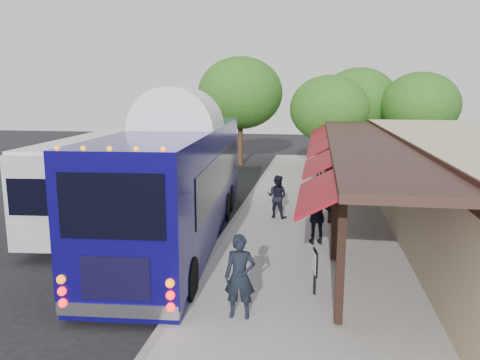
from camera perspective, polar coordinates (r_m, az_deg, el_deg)
The scene contains 15 objects.
ground at distance 14.80m, azimuth -3.77°, elevation -9.53°, with size 90.00×90.00×0.00m, color black.
sidewalk at distance 18.30m, azimuth 14.74°, elevation -5.66°, with size 10.00×40.00×0.15m, color #9E9B93.
curb at distance 18.50m, azimuth -0.77°, elevation -5.13°, with size 0.20×40.00×0.16m, color gray.
station_shelter at distance 18.54m, azimuth 25.46°, elevation -0.51°, with size 8.15×20.00×3.60m.
coach_bus at distance 16.26m, azimuth -7.40°, elevation 0.47°, with size 3.79×13.27×4.20m.
city_bus at distance 20.46m, azimuth -14.43°, elevation 1.24°, with size 3.92×12.87×3.41m.
ped_a at distance 10.51m, azimuth -0.00°, elevation -11.70°, with size 0.69×0.45×1.89m, color black.
ped_b at distance 18.73m, azimuth 4.57°, elevation -2.01°, with size 0.84×0.65×1.73m, color black.
ped_c at distance 15.62m, azimuth 9.43°, elevation -4.42°, with size 1.09×0.45×1.86m, color black.
ped_d at distance 27.81m, azimuth 9.75°, elevation 2.10°, with size 1.17×0.67×1.81m, color black.
sign_board at distance 11.82m, azimuth 9.13°, elevation -10.16°, with size 0.14×0.52×1.14m.
tree_left at distance 29.45m, azimuth 10.81°, elevation 8.51°, with size 4.82×4.82×6.18m.
tree_mid at distance 34.15m, azimuth 14.25°, elevation 9.37°, with size 5.33×5.33×6.83m.
tree_right at distance 32.62m, azimuth 21.06°, elevation 8.48°, with size 5.02×5.02×6.43m.
tree_far at distance 33.29m, azimuth 0.05°, elevation 10.54°, with size 5.93×5.93×7.59m.
Camera 1 is at (3.24, -13.52, 5.08)m, focal length 35.00 mm.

